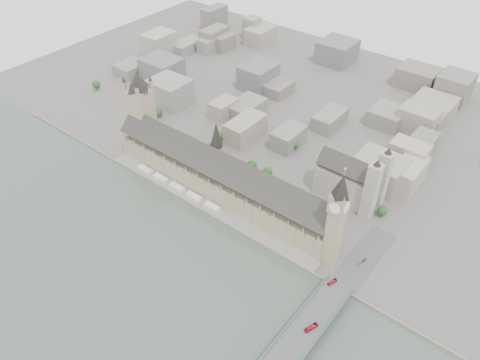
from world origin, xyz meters
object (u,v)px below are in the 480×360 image
Objects in this scene: westminster_bridge at (294,347)px; car_approach at (364,261)px; palace_of_westminster at (221,176)px; elizabeth_tower at (337,214)px; red_bus_south at (311,328)px; westminster_abbey at (351,180)px; red_bus_north at (332,282)px; victoria_tower at (141,109)px.

car_approach reaches higher than westminster_bridge.
palace_of_westminster is 2.47× the size of elizabeth_tower.
westminster_bridge is (24.00, -95.50, -52.96)m from elizabeth_tower.
elizabeth_tower reaches higher than red_bus_south.
westminster_abbey reaches higher than car_approach.
red_bus_south is at bearing 78.86° from westminster_bridge.
palace_of_westminster is 47.58× the size of car_approach.
elizabeth_tower is 94.09m from red_bus_south.
elizabeth_tower is 8.94× the size of red_bus_south.
red_bus_south reaches higher than car_approach.
car_approach is (166.07, -1.90, -11.65)m from palace_of_westminster.
red_bus_south is at bearing -63.30° from red_bus_north.
westminster_bridge is at bearing -69.25° from red_bus_north.
red_bus_north is (156.33, -40.30, -11.10)m from palace_of_westminster.
red_bus_north is at bearing -90.01° from car_approach.
westminster_abbey is 5.65× the size of red_bus_south.
palace_of_westminster is at bearing 175.15° from elizabeth_tower.
westminster_abbey is (-27.08, 87.00, -33.01)m from elizabeth_tower.
red_bus_south reaches higher than red_bus_north.
westminster_bridge is at bearing -21.78° from victoria_tower.
victoria_tower is 1.47× the size of westminster_abbey.
red_bus_south is 87.01m from car_approach.
westminster_abbey is at bearing 139.75° from car_approach.
palace_of_westminster is 134.09m from westminster_abbey.
westminster_abbey is at bearing 16.50° from victoria_tower.
red_bus_north reaches higher than westminster_bridge.
palace_of_westminster is 161.83m from red_bus_north.
red_bus_south is at bearing -18.32° from victoria_tower.
victoria_tower is (-122.00, 6.30, 32.50)m from palace_of_westminster.
westminster_abbey reaches higher than red_bus_south.
red_bus_north is at bearing 94.84° from westminster_bridge.
victoria_tower is at bearing 176.04° from elizabeth_tower.
red_bus_north reaches higher than car_approach.
palace_of_westminster is at bearing -166.45° from car_approach.
car_approach is at bearing -1.63° from victoria_tower.
victoria_tower reaches higher than palace_of_westminster.
red_bus_south is (287.60, -95.20, -43.28)m from victoria_tower.
westminster_bridge is at bearing -74.36° from westminster_abbey.
palace_of_westminster is at bearing -2.96° from victoria_tower.
palace_of_westminster is 195.05m from westminster_bridge.
westminster_abbey reaches higher than westminster_bridge.
palace_of_westminster is 142.94m from elizabeth_tower.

